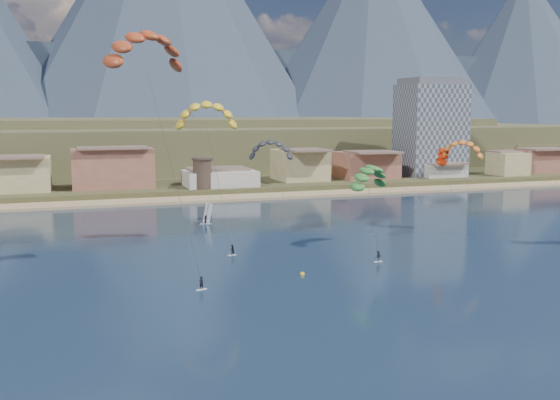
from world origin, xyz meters
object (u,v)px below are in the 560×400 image
watchtower (202,173)px  buoy (302,274)px  kitesurfer_yellow (207,111)px  windsurfer (207,217)px  kitesurfer_red (145,45)px  kitesurfer_green (369,174)px  apartment_tower (431,128)px

watchtower → buoy: (-3.50, -87.42, -6.26)m
watchtower → kitesurfer_yellow: (-11.26, -60.86, 16.51)m
kitesurfer_yellow → windsurfer: size_ratio=6.08×
watchtower → kitesurfer_yellow: 64.05m
watchtower → buoy: 87.71m
watchtower → buoy: watchtower is taller
kitesurfer_red → kitesurfer_green: bearing=10.3°
windsurfer → kitesurfer_red: bearing=-113.1°
watchtower → windsurfer: 44.37m
windsurfer → kitesurfer_yellow: bearing=-100.6°
apartment_tower → windsurfer: (-87.98, -57.36, -16.45)m
buoy → kitesurfer_green: bearing=39.9°
kitesurfer_yellow → buoy: (7.75, -26.56, -22.77)m
kitesurfer_red → buoy: 38.23m
watchtower → kitesurfer_yellow: bearing=-100.5°
windsurfer → kitesurfer_green: bearing=-53.3°
windsurfer → buoy: size_ratio=6.48×
watchtower → kitesurfer_green: bearing=-79.1°
kitesurfer_green → windsurfer: 38.35m
watchtower → buoy: size_ratio=12.90×
kitesurfer_red → kitesurfer_yellow: bearing=57.0°
watchtower → kitesurfer_green: size_ratio=0.52×
apartment_tower → buoy: (-83.50, -101.42, -17.71)m
buoy → watchtower: bearing=87.7°
windsurfer → buoy: windsurfer is taller
watchtower → kitesurfer_green: kitesurfer_green is taller
kitesurfer_yellow → kitesurfer_green: 29.83m
kitesurfer_yellow → buoy: size_ratio=39.44×
apartment_tower → watchtower: apartment_tower is taller
windsurfer → apartment_tower: bearing=33.1°
kitesurfer_green → buoy: 25.87m
apartment_tower → watchtower: size_ratio=3.72×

